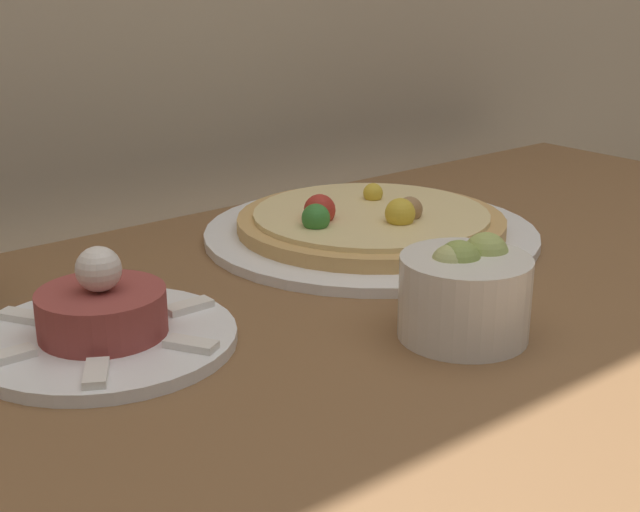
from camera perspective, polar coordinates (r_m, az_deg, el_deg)
name	(u,v)px	position (r m, az deg, el deg)	size (l,w,h in m)	color
dining_table	(333,431)	(0.81, 0.83, -11.14)	(1.43, 0.66, 0.79)	brown
pizza_plate	(370,226)	(0.94, 3.24, 1.92)	(0.35, 0.35, 0.06)	white
tartare_plate	(103,324)	(0.70, -13.71, -4.27)	(0.20, 0.20, 0.08)	white
small_bowl	(465,292)	(0.70, 9.25, -2.29)	(0.10, 0.10, 0.08)	silver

